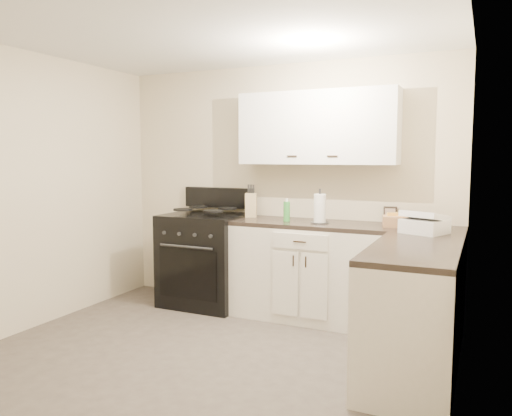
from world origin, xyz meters
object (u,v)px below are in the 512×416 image
at_px(wicker_basket, 399,221).
at_px(knife_block, 251,205).
at_px(paper_towel, 320,209).
at_px(countertop_grill, 424,226).
at_px(stove, 206,261).

bearing_deg(wicker_basket, knife_block, 176.55).
bearing_deg(paper_towel, knife_block, 168.27).
height_order(knife_block, wicker_basket, knife_block).
xyz_separation_m(paper_towel, countertop_grill, (0.96, -0.23, -0.08)).
distance_m(stove, paper_towel, 1.40).
relative_size(paper_towel, countertop_grill, 0.88).
relative_size(wicker_basket, countertop_grill, 0.91).
bearing_deg(knife_block, wicker_basket, -23.27).
bearing_deg(countertop_grill, knife_block, -169.56).
xyz_separation_m(knife_block, countertop_grill, (1.76, -0.40, -0.07)).
height_order(knife_block, countertop_grill, knife_block).
bearing_deg(paper_towel, countertop_grill, -13.55).
relative_size(stove, countertop_grill, 3.21).
distance_m(stove, knife_block, 0.77).
bearing_deg(countertop_grill, wicker_basket, 152.09).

